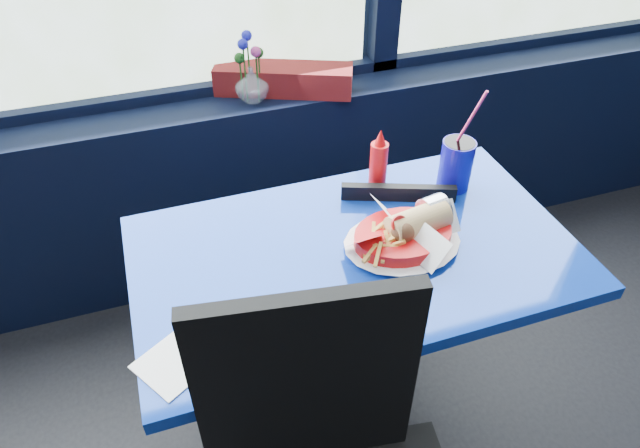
# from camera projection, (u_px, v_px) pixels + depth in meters

# --- Properties ---
(window_sill) EXTENTS (5.00, 0.26, 0.80)m
(window_sill) POSITION_uv_depth(u_px,v_px,m) (207.00, 192.00, 2.34)
(window_sill) COLOR black
(window_sill) RESTS_ON ground
(near_table) EXTENTS (1.20, 0.70, 0.75)m
(near_table) POSITION_uv_depth(u_px,v_px,m) (353.00, 296.00, 1.67)
(near_table) COLOR black
(near_table) RESTS_ON ground
(chair_near_back) EXTENTS (0.47, 0.47, 0.80)m
(chair_near_back) POSITION_uv_depth(u_px,v_px,m) (369.00, 252.00, 1.98)
(chair_near_back) COLOR black
(chair_near_back) RESTS_ON ground
(planter_box) EXTENTS (0.52, 0.32, 0.10)m
(planter_box) POSITION_uv_depth(u_px,v_px,m) (284.00, 79.00, 2.13)
(planter_box) COLOR maroon
(planter_box) RESTS_ON window_sill
(flower_vase) EXTENTS (0.14, 0.14, 0.26)m
(flower_vase) POSITION_uv_depth(u_px,v_px,m) (251.00, 81.00, 2.05)
(flower_vase) COLOR silver
(flower_vase) RESTS_ON window_sill
(food_basket) EXTENTS (0.33, 0.33, 0.11)m
(food_basket) POSITION_uv_depth(u_px,v_px,m) (405.00, 234.00, 1.55)
(food_basket) COLOR red
(food_basket) RESTS_ON near_table
(ketchup_bottle) EXTENTS (0.05, 0.05, 0.20)m
(ketchup_bottle) POSITION_uv_depth(u_px,v_px,m) (379.00, 162.00, 1.72)
(ketchup_bottle) COLOR red
(ketchup_bottle) RESTS_ON near_table
(soda_cup) EXTENTS (0.10, 0.10, 0.34)m
(soda_cup) POSITION_uv_depth(u_px,v_px,m) (456.00, 164.00, 1.73)
(soda_cup) COLOR #110D95
(soda_cup) RESTS_ON near_table
(napkin) EXTENTS (0.20, 0.20, 0.00)m
(napkin) POSITION_uv_depth(u_px,v_px,m) (174.00, 364.00, 1.27)
(napkin) COLOR white
(napkin) RESTS_ON near_table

